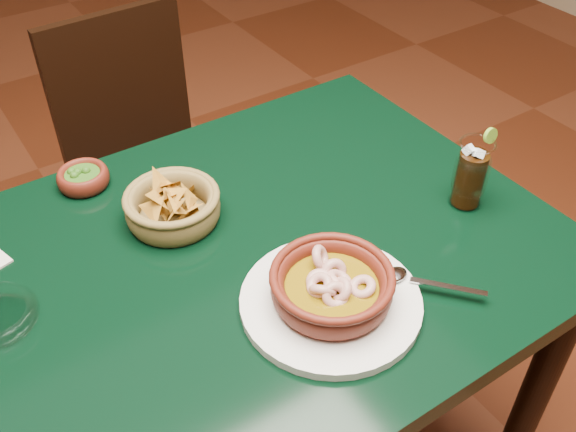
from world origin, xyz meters
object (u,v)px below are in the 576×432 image
dining_table (215,307)px  chip_basket (173,206)px  shrimp_plate (332,290)px  cola_drink (471,174)px  dining_chair (149,163)px

dining_table → chip_basket: size_ratio=5.92×
shrimp_plate → cola_drink: bearing=10.4°
dining_table → chip_basket: 0.19m
chip_basket → cola_drink: cola_drink is taller
chip_basket → cola_drink: 0.54m
dining_chair → cola_drink: cola_drink is taller
chip_basket → cola_drink: (0.47, -0.25, 0.03)m
shrimp_plate → cola_drink: size_ratio=2.31×
shrimp_plate → cola_drink: 0.36m
shrimp_plate → cola_drink: cola_drink is taller
chip_basket → cola_drink: size_ratio=1.33×
dining_chair → chip_basket: dining_chair is taller
dining_chair → cola_drink: size_ratio=5.69×
shrimp_plate → chip_basket: (-0.11, 0.32, -0.00)m
dining_table → dining_chair: bearing=76.9°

